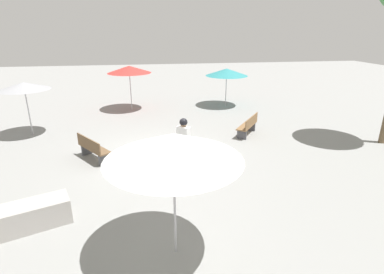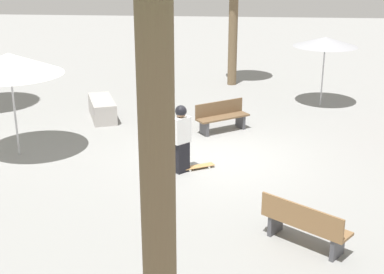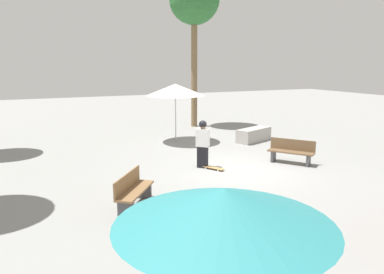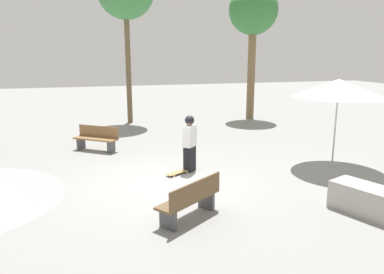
{
  "view_description": "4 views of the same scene",
  "coord_description": "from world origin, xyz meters",
  "px_view_note": "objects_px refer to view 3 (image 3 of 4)",
  "views": [
    {
      "loc": [
        0.26,
        10.11,
        4.38
      ],
      "look_at": [
        -1.2,
        1.15,
        1.08
      ],
      "focal_mm": 28.0,
      "sensor_mm": 36.0,
      "label": 1
    },
    {
      "loc": [
        -12.55,
        -0.43,
        4.96
      ],
      "look_at": [
        -1.0,
        0.56,
        0.89
      ],
      "focal_mm": 50.0,
      "sensor_mm": 36.0,
      "label": 2
    },
    {
      "loc": [
        -6.47,
        -10.27,
        3.52
      ],
      "look_at": [
        -1.22,
        1.14,
        1.02
      ],
      "focal_mm": 35.0,
      "sensor_mm": 36.0,
      "label": 3
    },
    {
      "loc": [
        9.01,
        -1.97,
        3.36
      ],
      "look_at": [
        -0.74,
        0.83,
        1.06
      ],
      "focal_mm": 35.0,
      "sensor_mm": 36.0,
      "label": 4
    }
  ],
  "objects_px": {
    "bench_near": "(291,152)",
    "skater_main": "(203,142)",
    "skateboard": "(213,168)",
    "shade_umbrella_white": "(175,90)",
    "palm_tree_far_back": "(194,1)",
    "concrete_ledge": "(254,135)",
    "bench_far": "(133,190)",
    "shade_umbrella_teal": "(225,207)"
  },
  "relations": [
    {
      "from": "bench_near",
      "to": "skater_main",
      "type": "bearing_deg",
      "value": 39.13
    },
    {
      "from": "skateboard",
      "to": "shade_umbrella_white",
      "type": "relative_size",
      "value": 0.3
    },
    {
      "from": "shade_umbrella_white",
      "to": "palm_tree_far_back",
      "type": "height_order",
      "value": "palm_tree_far_back"
    },
    {
      "from": "skateboard",
      "to": "concrete_ledge",
      "type": "distance_m",
      "value": 5.04
    },
    {
      "from": "concrete_ledge",
      "to": "bench_near",
      "type": "height_order",
      "value": "bench_near"
    },
    {
      "from": "skater_main",
      "to": "bench_near",
      "type": "relative_size",
      "value": 1.04
    },
    {
      "from": "palm_tree_far_back",
      "to": "bench_far",
      "type": "bearing_deg",
      "value": -122.18
    },
    {
      "from": "bench_far",
      "to": "palm_tree_far_back",
      "type": "xyz_separation_m",
      "value": [
        6.48,
        10.3,
        6.3
      ]
    },
    {
      "from": "bench_near",
      "to": "palm_tree_far_back",
      "type": "distance_m",
      "value": 10.71
    },
    {
      "from": "skater_main",
      "to": "shade_umbrella_white",
      "type": "height_order",
      "value": "shade_umbrella_white"
    },
    {
      "from": "shade_umbrella_teal",
      "to": "bench_far",
      "type": "bearing_deg",
      "value": 85.25
    },
    {
      "from": "concrete_ledge",
      "to": "shade_umbrella_teal",
      "type": "distance_m",
      "value": 13.22
    },
    {
      "from": "bench_near",
      "to": "shade_umbrella_teal",
      "type": "xyz_separation_m",
      "value": [
        -6.69,
        -6.93,
        1.57
      ]
    },
    {
      "from": "skater_main",
      "to": "palm_tree_far_back",
      "type": "xyz_separation_m",
      "value": [
        3.33,
        7.81,
        5.85
      ]
    },
    {
      "from": "bench_near",
      "to": "palm_tree_far_back",
      "type": "height_order",
      "value": "palm_tree_far_back"
    },
    {
      "from": "concrete_ledge",
      "to": "shade_umbrella_white",
      "type": "xyz_separation_m",
      "value": [
        -3.28,
        1.36,
        2.05
      ]
    },
    {
      "from": "shade_umbrella_teal",
      "to": "palm_tree_far_back",
      "type": "height_order",
      "value": "palm_tree_far_back"
    },
    {
      "from": "bench_near",
      "to": "shade_umbrella_white",
      "type": "relative_size",
      "value": 0.6
    },
    {
      "from": "palm_tree_far_back",
      "to": "shade_umbrella_teal",
      "type": "bearing_deg",
      "value": -113.95
    },
    {
      "from": "skateboard",
      "to": "shade_umbrella_teal",
      "type": "xyz_separation_m",
      "value": [
        -3.8,
        -7.39,
        1.94
      ]
    },
    {
      "from": "skater_main",
      "to": "bench_far",
      "type": "xyz_separation_m",
      "value": [
        -3.15,
        -2.5,
        -0.45
      ]
    },
    {
      "from": "palm_tree_far_back",
      "to": "skateboard",
      "type": "bearing_deg",
      "value": -110.87
    },
    {
      "from": "skateboard",
      "to": "concrete_ledge",
      "type": "xyz_separation_m",
      "value": [
        3.82,
        3.28,
        0.25
      ]
    },
    {
      "from": "concrete_ledge",
      "to": "palm_tree_far_back",
      "type": "bearing_deg",
      "value": 98.07
    },
    {
      "from": "skater_main",
      "to": "shade_umbrella_teal",
      "type": "height_order",
      "value": "shade_umbrella_teal"
    },
    {
      "from": "concrete_ledge",
      "to": "palm_tree_far_back",
      "type": "distance_m",
      "value": 8.12
    },
    {
      "from": "skater_main",
      "to": "shade_umbrella_teal",
      "type": "distance_m",
      "value": 8.64
    },
    {
      "from": "bench_near",
      "to": "shade_umbrella_teal",
      "type": "bearing_deg",
      "value": 100.43
    },
    {
      "from": "shade_umbrella_teal",
      "to": "palm_tree_far_back",
      "type": "bearing_deg",
      "value": 66.05
    },
    {
      "from": "skateboard",
      "to": "bench_far",
      "type": "bearing_deg",
      "value": -86.66
    },
    {
      "from": "shade_umbrella_white",
      "to": "bench_far",
      "type": "bearing_deg",
      "value": -120.06
    },
    {
      "from": "palm_tree_far_back",
      "to": "bench_near",
      "type": "bearing_deg",
      "value": -91.56
    },
    {
      "from": "bench_far",
      "to": "palm_tree_far_back",
      "type": "distance_m",
      "value": 13.71
    },
    {
      "from": "shade_umbrella_white",
      "to": "palm_tree_far_back",
      "type": "bearing_deg",
      "value": 54.06
    },
    {
      "from": "bench_far",
      "to": "shade_umbrella_teal",
      "type": "bearing_deg",
      "value": 32.34
    },
    {
      "from": "bench_far",
      "to": "shade_umbrella_white",
      "type": "height_order",
      "value": "shade_umbrella_white"
    },
    {
      "from": "skateboard",
      "to": "bench_far",
      "type": "relative_size",
      "value": 0.52
    },
    {
      "from": "shade_umbrella_teal",
      "to": "palm_tree_far_back",
      "type": "xyz_separation_m",
      "value": [
        6.92,
        15.58,
        4.73
      ]
    },
    {
      "from": "skater_main",
      "to": "skateboard",
      "type": "xyz_separation_m",
      "value": [
        0.21,
        -0.39,
        -0.82
      ]
    },
    {
      "from": "bench_near",
      "to": "concrete_ledge",
      "type": "bearing_deg",
      "value": -49.63
    },
    {
      "from": "skater_main",
      "to": "bench_near",
      "type": "height_order",
      "value": "skater_main"
    },
    {
      "from": "skater_main",
      "to": "bench_far",
      "type": "height_order",
      "value": "skater_main"
    }
  ]
}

